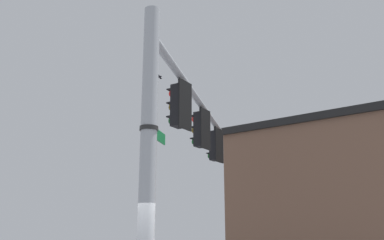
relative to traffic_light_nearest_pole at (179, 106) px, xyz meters
name	(u,v)px	position (x,y,z in m)	size (l,w,h in m)	color
signal_pole	(148,165)	(-2.03, -0.71, -1.79)	(0.31, 0.31, 6.35)	#ADB2B7
mast_arm	(197,99)	(1.85, 0.61, 0.79)	(0.19, 0.19, 8.21)	#ADB2B7
traffic_light_nearest_pole	(179,106)	(0.00, 0.00, 0.00)	(0.54, 0.49, 1.31)	black
traffic_light_mid_inner	(200,130)	(2.32, 0.79, 0.00)	(0.54, 0.49, 1.31)	black
traffic_light_mid_outer	(215,146)	(4.63, 1.58, 0.00)	(0.54, 0.49, 1.31)	black
street_name_sign	(153,131)	(-1.83, -0.64, -1.10)	(1.12, 0.52, 0.22)	#147238
bird_flying	(159,77)	(4.49, 4.00, 3.08)	(0.37, 0.24, 0.11)	black
storefront_building	(349,202)	(10.41, -1.61, -1.76)	(7.76, 9.09, 6.38)	brown
tree_by_storefront	(362,180)	(10.70, -2.19, -0.82)	(3.78, 3.78, 6.05)	#4C3823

